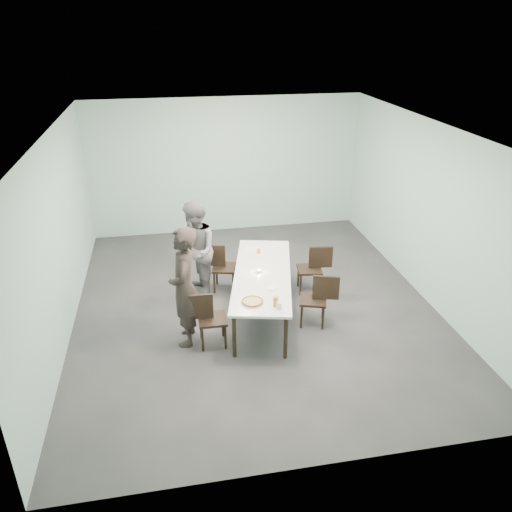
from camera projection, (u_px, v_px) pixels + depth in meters
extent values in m
plane|color=#333335|center=(255.00, 305.00, 8.63)|extent=(7.00, 7.00, 0.00)
cube|color=#A4CFC5|center=(226.00, 166.00, 11.08)|extent=(6.00, 0.02, 3.00)
cube|color=#A4CFC5|center=(320.00, 357.00, 4.88)|extent=(6.00, 0.02, 3.00)
cube|color=#A4CFC5|center=(58.00, 238.00, 7.48)|extent=(0.02, 7.00, 3.00)
cube|color=#A4CFC5|center=(428.00, 212.00, 8.48)|extent=(0.02, 7.00, 3.00)
cube|color=white|center=(254.00, 130.00, 7.33)|extent=(6.00, 7.00, 0.02)
cube|color=white|center=(262.00, 274.00, 8.09)|extent=(1.46, 2.74, 0.04)
cylinder|color=black|center=(234.00, 336.00, 7.17)|extent=(0.06, 0.06, 0.71)
cylinder|color=black|center=(244.00, 261.00, 9.37)|extent=(0.06, 0.06, 0.71)
cylinder|color=black|center=(286.00, 337.00, 7.15)|extent=(0.06, 0.06, 0.71)
cylinder|color=black|center=(284.00, 262.00, 9.34)|extent=(0.06, 0.06, 0.71)
cube|color=black|center=(212.00, 319.00, 7.43)|extent=(0.43, 0.43, 0.04)
cube|color=black|center=(199.00, 307.00, 7.30)|extent=(0.42, 0.05, 0.40)
cylinder|color=black|center=(203.00, 339.00, 7.35)|extent=(0.04, 0.04, 0.41)
cylinder|color=black|center=(201.00, 327.00, 7.66)|extent=(0.04, 0.04, 0.41)
cylinder|color=black|center=(225.00, 337.00, 7.41)|extent=(0.04, 0.04, 0.41)
cylinder|color=black|center=(223.00, 325.00, 7.71)|extent=(0.04, 0.04, 0.41)
cube|color=black|center=(225.00, 268.00, 8.96)|extent=(0.51, 0.51, 0.04)
cube|color=black|center=(214.00, 256.00, 8.86)|extent=(0.42, 0.14, 0.40)
cylinder|color=black|center=(214.00, 283.00, 8.91)|extent=(0.04, 0.04, 0.41)
cylinder|color=black|center=(217.00, 274.00, 9.22)|extent=(0.04, 0.04, 0.41)
cylinder|color=black|center=(233.00, 284.00, 8.89)|extent=(0.04, 0.04, 0.41)
cylinder|color=black|center=(235.00, 275.00, 9.20)|extent=(0.04, 0.04, 0.41)
cube|color=black|center=(313.00, 300.00, 7.94)|extent=(0.53, 0.53, 0.04)
cube|color=black|center=(326.00, 288.00, 7.82)|extent=(0.41, 0.17, 0.40)
cylinder|color=black|center=(323.00, 307.00, 8.17)|extent=(0.04, 0.04, 0.41)
cylinder|color=black|center=(323.00, 318.00, 7.87)|extent=(0.04, 0.04, 0.41)
cylinder|color=black|center=(302.00, 306.00, 8.21)|extent=(0.04, 0.04, 0.41)
cylinder|color=black|center=(301.00, 317.00, 7.91)|extent=(0.04, 0.04, 0.41)
cube|color=black|center=(309.00, 269.00, 8.90)|extent=(0.47, 0.47, 0.04)
cube|color=black|center=(321.00, 257.00, 8.81)|extent=(0.42, 0.10, 0.40)
cylinder|color=black|center=(317.00, 276.00, 9.16)|extent=(0.04, 0.04, 0.41)
cylinder|color=black|center=(320.00, 285.00, 8.85)|extent=(0.04, 0.04, 0.41)
cylinder|color=black|center=(298.00, 276.00, 9.15)|extent=(0.04, 0.04, 0.41)
cylinder|color=black|center=(301.00, 285.00, 8.84)|extent=(0.04, 0.04, 0.41)
imported|color=black|center=(185.00, 287.00, 7.29)|extent=(0.52, 0.73, 1.87)
imported|color=slate|center=(195.00, 251.00, 8.57)|extent=(0.78, 0.94, 1.74)
cylinder|color=white|center=(252.00, 302.00, 7.25)|extent=(0.34, 0.34, 0.01)
cylinder|color=#EACA84|center=(252.00, 302.00, 7.24)|extent=(0.30, 0.30, 0.01)
torus|color=brown|center=(252.00, 301.00, 7.24)|extent=(0.32, 0.32, 0.03)
cylinder|color=white|center=(272.00, 288.00, 7.64)|extent=(0.18, 0.18, 0.01)
cylinder|color=orange|center=(276.00, 301.00, 7.14)|extent=(0.08, 0.08, 0.15)
cylinder|color=silver|center=(279.00, 305.00, 7.10)|extent=(0.08, 0.08, 0.09)
cylinder|color=silver|center=(259.00, 271.00, 8.10)|extent=(0.06, 0.06, 0.03)
cylinder|color=orange|center=(259.00, 270.00, 8.09)|extent=(0.04, 0.04, 0.01)
cylinder|color=orange|center=(258.00, 251.00, 8.76)|extent=(0.07, 0.07, 0.08)
cube|color=silver|center=(253.00, 249.00, 8.92)|extent=(0.34, 0.28, 0.01)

